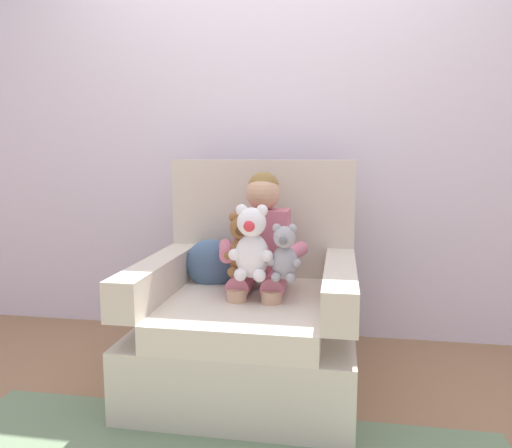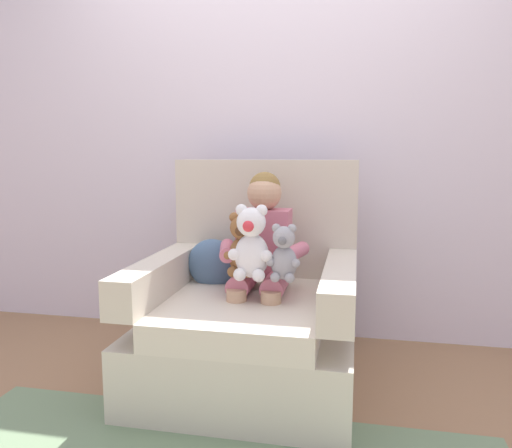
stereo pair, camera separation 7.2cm
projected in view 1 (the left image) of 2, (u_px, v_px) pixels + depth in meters
The scene contains 8 objects.
ground_plane at pixel (249, 383), 2.41m from camera, with size 8.00×8.00×0.00m, color #936D4C.
back_wall at pixel (272, 123), 3.00m from camera, with size 6.00×0.10×2.60m, color silver.
armchair at pixel (251, 316), 2.42m from camera, with size 0.99×1.01×1.08m.
seated_child at pixel (261, 248), 2.40m from camera, with size 0.45×0.39×0.82m.
plush_brown at pixel (243, 246), 2.27m from camera, with size 0.17×0.14×0.29m.
plush_white at pixel (252, 244), 2.21m from camera, with size 0.20×0.16×0.34m.
plush_grey at pixel (284, 254), 2.18m from camera, with size 0.15×0.12×0.25m.
throw_pillow at pixel (211, 264), 2.56m from camera, with size 0.26×0.12×0.26m, color slate.
Camera 1 is at (0.42, -2.24, 1.11)m, focal length 34.68 mm.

